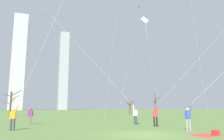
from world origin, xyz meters
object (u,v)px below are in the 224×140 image
object	(u,v)px
distant_kite_high_overhead_teal	(136,22)
bare_tree_left_of_center	(130,106)
kite_flyer_midfield_left_purple	(115,91)
bare_tree_rightmost	(155,103)
kite_flyer_foreground_left_pink	(174,94)
bystander_strolling_midfield	(30,115)
picnic_spot	(211,134)
kite_flyer_midfield_right_orange	(25,90)
bare_tree_center	(11,102)
distant_kite_low_near_trees_white	(146,26)

from	to	relation	value
distant_kite_high_overhead_teal	bare_tree_left_of_center	size ratio (longest dim) A/B	6.21
kite_flyer_midfield_left_purple	bare_tree_left_of_center	xyz separation A→B (m)	(14.96, 30.10, -1.34)
distant_kite_high_overhead_teal	bare_tree_left_of_center	xyz separation A→B (m)	(4.49, 13.82, -16.51)
kite_flyer_midfield_left_purple	bare_tree_rightmost	world-z (taller)	kite_flyer_midfield_left_purple
kite_flyer_foreground_left_pink	distant_kite_high_overhead_teal	xyz separation A→B (m)	(7.04, 21.73, 15.69)
kite_flyer_foreground_left_pink	bare_tree_rightmost	size ratio (longest dim) A/B	3.16
kite_flyer_midfield_left_purple	bystander_strolling_midfield	bearing A→B (deg)	165.84
kite_flyer_foreground_left_pink	bare_tree_left_of_center	world-z (taller)	kite_flyer_foreground_left_pink
kite_flyer_foreground_left_pink	picnic_spot	xyz separation A→B (m)	(-1.19, -5.27, -2.72)
kite_flyer_midfield_right_orange	distant_kite_high_overhead_teal	xyz separation A→B (m)	(19.10, 20.15, 15.56)
bare_tree_center	bare_tree_left_of_center	bearing A→B (deg)	8.18
kite_flyer_midfield_left_purple	bare_tree_left_of_center	bearing A→B (deg)	63.57
bare_tree_rightmost	distant_kite_low_near_trees_white	bearing A→B (deg)	-122.29
kite_flyer_midfield_left_purple	bare_tree_center	bearing A→B (deg)	115.18
bare_tree_center	kite_flyer_foreground_left_pink	bearing A→B (deg)	-63.54
kite_flyer_midfield_right_orange	bare_tree_left_of_center	size ratio (longest dim) A/B	4.74
distant_kite_low_near_trees_white	bare_tree_center	size ratio (longest dim) A/B	2.87
bare_tree_rightmost	bare_tree_left_of_center	distance (m)	6.71
picnic_spot	bare_tree_rightmost	size ratio (longest dim) A/B	0.38
distant_kite_high_overhead_teal	bare_tree_rightmost	distance (m)	22.78
distant_kite_low_near_trees_white	bare_tree_center	world-z (taller)	distant_kite_low_near_trees_white
bystander_strolling_midfield	distant_kite_low_near_trees_white	distance (m)	19.47
bare_tree_left_of_center	kite_flyer_foreground_left_pink	bearing A→B (deg)	-107.97
kite_flyer_midfield_left_purple	bare_tree_center	xyz separation A→B (m)	(-12.31, 26.18, -0.68)
picnic_spot	bare_tree_rightmost	bearing A→B (deg)	64.01
kite_flyer_midfield_left_purple	bystander_strolling_midfield	world-z (taller)	kite_flyer_midfield_left_purple
distant_kite_low_near_trees_white	distant_kite_high_overhead_teal	bearing A→B (deg)	70.65
kite_flyer_foreground_left_pink	picnic_spot	world-z (taller)	kite_flyer_foreground_left_pink
bystander_strolling_midfield	distant_kite_low_near_trees_white	world-z (taller)	distant_kite_low_near_trees_white
kite_flyer_midfield_right_orange	bare_tree_left_of_center	xyz separation A→B (m)	(23.59, 33.97, -0.95)
kite_flyer_midfield_right_orange	bare_tree_rightmost	world-z (taller)	kite_flyer_midfield_right_orange
picnic_spot	bare_tree_left_of_center	distance (m)	42.80
kite_flyer_midfield_right_orange	picnic_spot	size ratio (longest dim) A/B	8.22
distant_kite_low_near_trees_white	bare_tree_rightmost	size ratio (longest dim) A/B	2.67
kite_flyer_foreground_left_pink	bare_tree_left_of_center	size ratio (longest dim) A/B	4.80
kite_flyer_foreground_left_pink	bare_tree_rightmost	xyz separation A→B (m)	(18.03, 34.15, 0.06)
kite_flyer_midfield_left_purple	picnic_spot	bearing A→B (deg)	-78.19
kite_flyer_midfield_left_purple	bystander_strolling_midfield	distance (m)	8.82
kite_flyer_midfield_left_purple	distant_kite_high_overhead_teal	world-z (taller)	distant_kite_high_overhead_teal
bystander_strolling_midfield	bare_tree_center	size ratio (longest dim) A/B	0.32
kite_flyer_midfield_left_purple	picnic_spot	distance (m)	11.42
kite_flyer_foreground_left_pink	picnic_spot	bearing A→B (deg)	-102.74
kite_flyer_midfield_left_purple	bare_tree_left_of_center	distance (m)	33.64
kite_flyer_midfield_right_orange	distant_kite_high_overhead_teal	distance (m)	31.83
distant_kite_low_near_trees_white	kite_flyer_midfield_right_orange	bearing A→B (deg)	-149.41
picnic_spot	bare_tree_left_of_center	size ratio (longest dim) A/B	0.58
kite_flyer_foreground_left_pink	kite_flyer_midfield_right_orange	world-z (taller)	kite_flyer_foreground_left_pink
distant_kite_high_overhead_teal	bare_tree_center	bearing A→B (deg)	156.51
distant_kite_high_overhead_teal	kite_flyer_midfield_left_purple	bearing A→B (deg)	-122.76
kite_flyer_foreground_left_pink	kite_flyer_midfield_right_orange	xyz separation A→B (m)	(-12.06, 1.58, 0.13)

